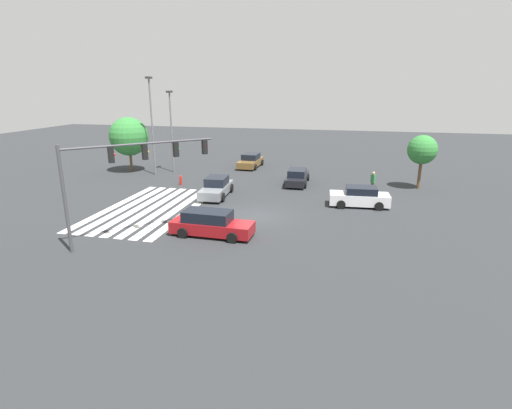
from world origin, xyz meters
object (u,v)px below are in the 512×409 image
(car_0, at_px, (216,188))
(street_light_pole_b, at_px, (152,119))
(car_4, at_px, (251,161))
(tree_corner_a, at_px, (129,137))
(street_light_pole_a, at_px, (171,124))
(tree_corner_b, at_px, (422,150))
(traffic_signal_mast, at_px, (128,164))
(car_2, at_px, (211,224))
(fire_hydrant, at_px, (181,180))
(pedestrian, at_px, (373,181))
(car_3, at_px, (297,177))
(car_1, at_px, (360,197))

(car_0, bearing_deg, street_light_pole_b, -130.28)
(car_4, distance_m, tree_corner_a, 12.91)
(street_light_pole_a, relative_size, tree_corner_b, 1.76)
(traffic_signal_mast, height_order, car_4, traffic_signal_mast)
(car_2, xyz_separation_m, fire_hydrant, (-11.44, -6.88, -0.29))
(car_0, xyz_separation_m, tree_corner_b, (-6.31, 16.23, 2.66))
(street_light_pole_b, bearing_deg, street_light_pole_a, 139.01)
(traffic_signal_mast, height_order, car_0, traffic_signal_mast)
(street_light_pole_a, bearing_deg, traffic_signal_mast, 17.65)
(car_2, distance_m, fire_hydrant, 13.36)
(pedestrian, bearing_deg, street_light_pole_a, -57.61)
(car_0, bearing_deg, tree_corner_b, 107.75)
(car_3, bearing_deg, tree_corner_a, 83.33)
(street_light_pole_a, xyz_separation_m, tree_corner_a, (0.62, -4.45, -1.25))
(car_1, distance_m, car_2, 11.91)
(street_light_pole_b, distance_m, tree_corner_a, 3.79)
(street_light_pole_a, distance_m, street_light_pole_b, 2.10)
(tree_corner_a, bearing_deg, street_light_pole_b, 74.43)
(car_4, relative_size, street_light_pole_a, 0.57)
(car_3, bearing_deg, car_2, 165.67)
(pedestrian, height_order, tree_corner_b, tree_corner_b)
(traffic_signal_mast, bearing_deg, tree_corner_b, -2.07)
(traffic_signal_mast, bearing_deg, street_light_pole_b, 68.04)
(tree_corner_a, bearing_deg, tree_corner_b, 87.96)
(car_4, xyz_separation_m, pedestrian, (8.48, 12.49, 0.35))
(car_3, height_order, tree_corner_a, tree_corner_a)
(car_4, bearing_deg, tree_corner_b, 72.55)
(car_1, distance_m, pedestrian, 4.28)
(car_1, height_order, street_light_pole_b, street_light_pole_b)
(pedestrian, height_order, fire_hydrant, pedestrian)
(tree_corner_b, xyz_separation_m, fire_hydrant, (3.36, -20.60, -2.93))
(traffic_signal_mast, bearing_deg, car_4, 41.64)
(street_light_pole_b, height_order, tree_corner_a, street_light_pole_b)
(car_2, relative_size, street_light_pole_a, 0.61)
(car_1, bearing_deg, car_0, -5.48)
(car_1, bearing_deg, pedestrian, -108.80)
(car_4, relative_size, tree_corner_b, 1.00)
(car_0, distance_m, tree_corner_a, 14.13)
(tree_corner_a, relative_size, tree_corner_b, 1.21)
(car_4, bearing_deg, traffic_signal_mast, -0.82)
(car_0, relative_size, pedestrian, 2.67)
(car_1, distance_m, tree_corner_a, 24.34)
(car_0, bearing_deg, street_light_pole_a, -140.89)
(car_2, xyz_separation_m, car_4, (-20.78, -2.71, -0.05))
(traffic_signal_mast, relative_size, pedestrian, 3.34)
(car_4, distance_m, street_light_pole_a, 9.31)
(car_2, distance_m, street_light_pole_b, 19.21)
(traffic_signal_mast, relative_size, tree_corner_b, 1.31)
(car_3, relative_size, fire_hydrant, 5.69)
(pedestrian, xyz_separation_m, street_light_pole_b, (-2.63, -20.89, 4.50))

